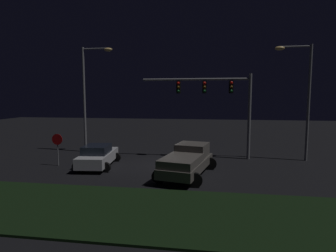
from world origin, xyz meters
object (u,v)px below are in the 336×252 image
(street_lamp_right, at_px, (302,89))
(stop_sign, at_px, (57,143))
(car_sedan, at_px, (98,156))
(street_lamp_left, at_px, (90,87))
(pickup_truck, at_px, (188,159))
(traffic_signal_gantry, at_px, (217,95))

(street_lamp_right, bearing_deg, stop_sign, -166.08)
(car_sedan, height_order, street_lamp_left, street_lamp_left)
(pickup_truck, height_order, street_lamp_right, street_lamp_right)
(street_lamp_left, xyz_separation_m, street_lamp_right, (16.83, -0.81, -0.20))
(car_sedan, bearing_deg, street_lamp_left, 22.65)
(car_sedan, relative_size, stop_sign, 2.04)
(pickup_truck, relative_size, stop_sign, 2.56)
(stop_sign, bearing_deg, car_sedan, 4.31)
(traffic_signal_gantry, height_order, street_lamp_left, street_lamp_left)
(pickup_truck, bearing_deg, stop_sign, 95.68)
(car_sedan, bearing_deg, stop_sign, 88.54)
(street_lamp_right, xyz_separation_m, stop_sign, (-17.04, -4.22, -3.79))
(car_sedan, distance_m, stop_sign, 2.95)
(car_sedan, distance_m, street_lamp_right, 15.48)
(street_lamp_right, relative_size, stop_sign, 3.83)
(traffic_signal_gantry, bearing_deg, street_lamp_right, 1.17)
(street_lamp_left, relative_size, stop_sign, 4.00)
(traffic_signal_gantry, distance_m, street_lamp_left, 10.74)
(pickup_truck, height_order, stop_sign, stop_sign)
(pickup_truck, bearing_deg, street_lamp_right, -44.55)
(pickup_truck, height_order, traffic_signal_gantry, traffic_signal_gantry)
(street_lamp_right, bearing_deg, traffic_signal_gantry, -178.83)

